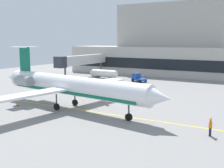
# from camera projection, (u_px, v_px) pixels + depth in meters

# --- Properties ---
(ground) EXTENTS (120.00, 120.00, 0.11)m
(ground) POSITION_uv_depth(u_px,v_px,m) (96.00, 114.00, 38.57)
(ground) COLOR gray
(terminal_building) EXTENTS (68.20, 13.76, 19.81)m
(terminal_building) POSITION_uv_depth(u_px,v_px,m) (182.00, 49.00, 79.34)
(terminal_building) COLOR #B7B2A8
(terminal_building) RESTS_ON ground
(jet_bridge_west) EXTENTS (2.40, 20.14, 5.84)m
(jet_bridge_west) POSITION_uv_depth(u_px,v_px,m) (81.00, 60.00, 74.57)
(jet_bridge_west) COLOR silver
(jet_bridge_west) RESTS_ON ground
(regional_jet) EXTENTS (31.05, 23.43, 8.61)m
(regional_jet) POSITION_uv_depth(u_px,v_px,m) (69.00, 85.00, 40.78)
(regional_jet) COLOR white
(regional_jet) RESTS_ON ground
(baggage_tug) EXTENTS (3.76, 3.72, 2.01)m
(baggage_tug) POSITION_uv_depth(u_px,v_px,m) (123.00, 89.00, 51.68)
(baggage_tug) COLOR #1E4CB2
(baggage_tug) RESTS_ON ground
(pushback_tractor) EXTENTS (2.69, 3.81, 2.08)m
(pushback_tractor) POSITION_uv_depth(u_px,v_px,m) (71.00, 82.00, 61.34)
(pushback_tractor) COLOR #19389E
(pushback_tractor) RESTS_ON ground
(belt_loader) EXTENTS (3.79, 3.01, 1.98)m
(belt_loader) POSITION_uv_depth(u_px,v_px,m) (138.00, 78.00, 67.38)
(belt_loader) COLOR #1E4CB2
(belt_loader) RESTS_ON ground
(fuel_tank) EXTENTS (8.01, 1.90, 2.21)m
(fuel_tank) POSITION_uv_depth(u_px,v_px,m) (104.00, 73.00, 73.35)
(fuel_tank) COLOR white
(fuel_tank) RESTS_ON ground
(marshaller) EXTENTS (0.34, 0.83, 1.90)m
(marshaller) POSITION_uv_depth(u_px,v_px,m) (210.00, 127.00, 29.28)
(marshaller) COLOR #191E33
(marshaller) RESTS_ON ground
(safety_cone_alpha) EXTENTS (0.47, 0.47, 0.55)m
(safety_cone_alpha) POSITION_uv_depth(u_px,v_px,m) (108.00, 104.00, 42.80)
(safety_cone_alpha) COLOR orange
(safety_cone_alpha) RESTS_ON ground
(safety_cone_bravo) EXTENTS (0.47, 0.47, 0.55)m
(safety_cone_bravo) POSITION_uv_depth(u_px,v_px,m) (17.00, 104.00, 42.92)
(safety_cone_bravo) COLOR orange
(safety_cone_bravo) RESTS_ON ground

